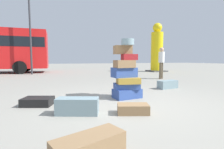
{
  "coord_description": "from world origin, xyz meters",
  "views": [
    {
      "loc": [
        -1.59,
        -3.52,
        0.99
      ],
      "look_at": [
        0.23,
        1.51,
        0.51
      ],
      "focal_mm": 26.98,
      "sensor_mm": 36.0,
      "label": 1
    }
  ],
  "objects_px": {
    "suitcase_black_foreground_near": "(38,101)",
    "lamp_post": "(30,21)",
    "person_bearded_onlooker": "(161,60)",
    "suitcase_slate_foreground_far": "(168,84)",
    "yellow_dummy_statue": "(157,50)",
    "suitcase_brown_right_side": "(89,149)",
    "suitcase_slate_upright_blue": "(77,106)",
    "suitcase_tower": "(126,74)",
    "suitcase_brown_left_side": "(133,109)"
  },
  "relations": [
    {
      "from": "suitcase_black_foreground_near",
      "to": "lamp_post",
      "type": "relative_size",
      "value": 0.12
    },
    {
      "from": "person_bearded_onlooker",
      "to": "lamp_post",
      "type": "height_order",
      "value": "lamp_post"
    },
    {
      "from": "suitcase_slate_foreground_far",
      "to": "yellow_dummy_statue",
      "type": "relative_size",
      "value": 0.18
    },
    {
      "from": "suitcase_slate_foreground_far",
      "to": "yellow_dummy_statue",
      "type": "bearing_deg",
      "value": 49.23
    },
    {
      "from": "suitcase_brown_right_side",
      "to": "suitcase_slate_foreground_far",
      "type": "height_order",
      "value": "suitcase_slate_foreground_far"
    },
    {
      "from": "suitcase_slate_upright_blue",
      "to": "suitcase_slate_foreground_far",
      "type": "height_order",
      "value": "suitcase_slate_upright_blue"
    },
    {
      "from": "suitcase_slate_foreground_far",
      "to": "lamp_post",
      "type": "xyz_separation_m",
      "value": [
        -4.97,
        7.69,
        3.4
      ]
    },
    {
      "from": "suitcase_brown_right_side",
      "to": "suitcase_black_foreground_near",
      "type": "bearing_deg",
      "value": 85.5
    },
    {
      "from": "person_bearded_onlooker",
      "to": "suitcase_slate_upright_blue",
      "type": "bearing_deg",
      "value": 7.26
    },
    {
      "from": "suitcase_tower",
      "to": "lamp_post",
      "type": "distance_m",
      "value": 9.48
    },
    {
      "from": "yellow_dummy_statue",
      "to": "suitcase_brown_left_side",
      "type": "bearing_deg",
      "value": -126.77
    },
    {
      "from": "suitcase_tower",
      "to": "suitcase_brown_right_side",
      "type": "height_order",
      "value": "suitcase_tower"
    },
    {
      "from": "suitcase_black_foreground_near",
      "to": "person_bearded_onlooker",
      "type": "distance_m",
      "value": 6.62
    },
    {
      "from": "person_bearded_onlooker",
      "to": "yellow_dummy_statue",
      "type": "distance_m",
      "value": 5.51
    },
    {
      "from": "suitcase_black_foreground_near",
      "to": "suitcase_tower",
      "type": "bearing_deg",
      "value": 20.22
    },
    {
      "from": "yellow_dummy_statue",
      "to": "person_bearded_onlooker",
      "type": "bearing_deg",
      "value": -122.28
    },
    {
      "from": "suitcase_slate_upright_blue",
      "to": "person_bearded_onlooker",
      "type": "xyz_separation_m",
      "value": [
        4.91,
        4.26,
        0.82
      ]
    },
    {
      "from": "suitcase_slate_upright_blue",
      "to": "suitcase_tower",
      "type": "bearing_deg",
      "value": 54.01
    },
    {
      "from": "suitcase_slate_foreground_far",
      "to": "suitcase_brown_left_side",
      "type": "bearing_deg",
      "value": -148.0
    },
    {
      "from": "person_bearded_onlooker",
      "to": "lamp_post",
      "type": "relative_size",
      "value": 0.3
    },
    {
      "from": "suitcase_black_foreground_near",
      "to": "suitcase_brown_right_side",
      "type": "relative_size",
      "value": 0.87
    },
    {
      "from": "suitcase_slate_foreground_far",
      "to": "yellow_dummy_statue",
      "type": "distance_m",
      "value": 8.61
    },
    {
      "from": "suitcase_slate_upright_blue",
      "to": "suitcase_brown_left_side",
      "type": "xyz_separation_m",
      "value": [
        0.96,
        -0.31,
        -0.06
      ]
    },
    {
      "from": "yellow_dummy_statue",
      "to": "suitcase_tower",
      "type": "bearing_deg",
      "value": -128.99
    },
    {
      "from": "suitcase_brown_left_side",
      "to": "lamp_post",
      "type": "distance_m",
      "value": 10.63
    },
    {
      "from": "suitcase_slate_upright_blue",
      "to": "person_bearded_onlooker",
      "type": "height_order",
      "value": "person_bearded_onlooker"
    },
    {
      "from": "suitcase_brown_left_side",
      "to": "yellow_dummy_statue",
      "type": "bearing_deg",
      "value": 72.3
    },
    {
      "from": "suitcase_slate_upright_blue",
      "to": "suitcase_brown_right_side",
      "type": "bearing_deg",
      "value": -73.39
    },
    {
      "from": "suitcase_tower",
      "to": "person_bearded_onlooker",
      "type": "xyz_separation_m",
      "value": [
        3.53,
        3.35,
        0.36
      ]
    },
    {
      "from": "lamp_post",
      "to": "suitcase_brown_left_side",
      "type": "bearing_deg",
      "value": -74.93
    },
    {
      "from": "suitcase_brown_right_side",
      "to": "suitcase_slate_upright_blue",
      "type": "relative_size",
      "value": 0.94
    },
    {
      "from": "suitcase_slate_foreground_far",
      "to": "suitcase_brown_right_side",
      "type": "bearing_deg",
      "value": -145.63
    },
    {
      "from": "suitcase_black_foreground_near",
      "to": "person_bearded_onlooker",
      "type": "xyz_separation_m",
      "value": [
        5.63,
        3.37,
        0.88
      ]
    },
    {
      "from": "yellow_dummy_statue",
      "to": "suitcase_brown_right_side",
      "type": "bearing_deg",
      "value": -127.45
    },
    {
      "from": "yellow_dummy_statue",
      "to": "lamp_post",
      "type": "distance_m",
      "value": 9.65
    },
    {
      "from": "suitcase_brown_right_side",
      "to": "suitcase_brown_left_side",
      "type": "distance_m",
      "value": 1.58
    },
    {
      "from": "suitcase_brown_left_side",
      "to": "lamp_post",
      "type": "bearing_deg",
      "value": 124.14
    },
    {
      "from": "suitcase_brown_right_side",
      "to": "yellow_dummy_statue",
      "type": "bearing_deg",
      "value": 33.42
    },
    {
      "from": "suitcase_slate_upright_blue",
      "to": "lamp_post",
      "type": "relative_size",
      "value": 0.14
    },
    {
      "from": "suitcase_tower",
      "to": "suitcase_brown_left_side",
      "type": "distance_m",
      "value": 1.39
    },
    {
      "from": "suitcase_slate_foreground_far",
      "to": "person_bearded_onlooker",
      "type": "height_order",
      "value": "person_bearded_onlooker"
    },
    {
      "from": "suitcase_tower",
      "to": "lamp_post",
      "type": "height_order",
      "value": "lamp_post"
    },
    {
      "from": "suitcase_brown_right_side",
      "to": "suitcase_slate_foreground_far",
      "type": "bearing_deg",
      "value": 23.85
    },
    {
      "from": "suitcase_brown_right_side",
      "to": "suitcase_tower",
      "type": "bearing_deg",
      "value": 39.04
    },
    {
      "from": "suitcase_tower",
      "to": "suitcase_black_foreground_near",
      "type": "relative_size",
      "value": 2.47
    },
    {
      "from": "suitcase_brown_right_side",
      "to": "yellow_dummy_statue",
      "type": "height_order",
      "value": "yellow_dummy_statue"
    },
    {
      "from": "suitcase_slate_foreground_far",
      "to": "lamp_post",
      "type": "bearing_deg",
      "value": 114.29
    },
    {
      "from": "suitcase_tower",
      "to": "suitcase_brown_left_side",
      "type": "relative_size",
      "value": 2.67
    },
    {
      "from": "suitcase_tower",
      "to": "person_bearded_onlooker",
      "type": "height_order",
      "value": "person_bearded_onlooker"
    },
    {
      "from": "suitcase_brown_right_side",
      "to": "suitcase_slate_upright_blue",
      "type": "xyz_separation_m",
      "value": [
        0.1,
        1.48,
        0.02
      ]
    }
  ]
}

